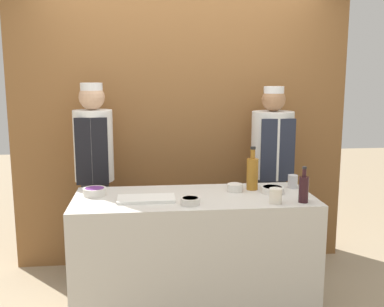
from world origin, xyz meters
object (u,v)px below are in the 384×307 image
(sauce_bowl_red, at_px, (272,189))
(bottle_amber, at_px, (252,173))
(sauce_bowl_purple, at_px, (95,191))
(bottle_wine, at_px, (304,188))
(cup_cream, at_px, (276,196))
(cutting_board, at_px, (146,199))
(chef_right, at_px, (271,174))
(chef_left, at_px, (95,174))
(sauce_bowl_yellow, at_px, (190,201))
(cup_steel, at_px, (293,181))
(sauce_bowl_white, at_px, (235,187))

(sauce_bowl_red, height_order, bottle_amber, bottle_amber)
(sauce_bowl_red, xyz_separation_m, sauce_bowl_purple, (-1.26, 0.06, 0.01))
(bottle_wine, height_order, cup_cream, bottle_wine)
(cutting_board, distance_m, bottle_wine, 1.06)
(sauce_bowl_purple, distance_m, bottle_amber, 1.15)
(cup_cream, xyz_separation_m, chef_right, (0.24, 0.94, -0.06))
(sauce_bowl_red, height_order, chef_right, chef_right)
(bottle_amber, relative_size, chef_left, 0.19)
(sauce_bowl_purple, height_order, cup_cream, cup_cream)
(sauce_bowl_purple, bearing_deg, sauce_bowl_yellow, -24.26)
(sauce_bowl_yellow, xyz_separation_m, chef_right, (0.80, 0.90, -0.04))
(cup_cream, bearing_deg, cup_steel, 57.37)
(sauce_bowl_white, relative_size, bottle_amber, 0.35)
(cutting_board, distance_m, cup_cream, 0.87)
(sauce_bowl_yellow, distance_m, sauce_bowl_white, 0.47)
(sauce_bowl_white, height_order, chef_right, chef_right)
(sauce_bowl_red, distance_m, bottle_amber, 0.19)
(sauce_bowl_white, bearing_deg, sauce_bowl_yellow, -140.18)
(sauce_bowl_yellow, distance_m, chef_right, 1.21)
(sauce_bowl_yellow, height_order, cutting_board, sauce_bowl_yellow)
(bottle_wine, relative_size, chef_right, 0.15)
(cup_steel, relative_size, chef_left, 0.06)
(bottle_wine, xyz_separation_m, chef_right, (0.05, 0.93, -0.11))
(cutting_board, distance_m, bottle_amber, 0.82)
(cup_steel, bearing_deg, bottle_amber, -178.26)
(bottle_amber, bearing_deg, bottle_wine, -54.86)
(sauce_bowl_purple, height_order, bottle_amber, bottle_amber)
(sauce_bowl_red, bearing_deg, cup_cream, -101.64)
(cup_steel, bearing_deg, sauce_bowl_yellow, -156.59)
(sauce_bowl_yellow, bearing_deg, bottle_amber, 34.48)
(sauce_bowl_purple, relative_size, cutting_board, 0.42)
(sauce_bowl_red, bearing_deg, bottle_amber, 137.60)
(sauce_bowl_red, distance_m, chef_left, 1.49)
(sauce_bowl_red, relative_size, cutting_board, 0.42)
(sauce_bowl_yellow, distance_m, cup_steel, 0.88)
(sauce_bowl_red, bearing_deg, chef_left, 153.05)
(bottle_amber, bearing_deg, cutting_board, -165.26)
(bottle_amber, xyz_separation_m, bottle_wine, (0.26, -0.37, -0.03))
(sauce_bowl_red, xyz_separation_m, sauce_bowl_yellow, (-0.62, -0.23, 0.00))
(cutting_board, bearing_deg, cup_steel, 11.13)
(sauce_bowl_yellow, xyz_separation_m, cup_steel, (0.81, 0.35, 0.02))
(sauce_bowl_yellow, height_order, cup_cream, cup_cream)
(bottle_wine, height_order, cup_steel, bottle_wine)
(sauce_bowl_red, bearing_deg, sauce_bowl_yellow, -159.63)
(sauce_bowl_yellow, distance_m, sauce_bowl_purple, 0.71)
(bottle_wine, bearing_deg, chef_right, 86.93)
(cup_steel, xyz_separation_m, cup_cream, (-0.24, -0.38, 0.00))
(sauce_bowl_white, bearing_deg, cup_steel, 6.48)
(sauce_bowl_purple, relative_size, bottle_amber, 0.51)
(cup_cream, distance_m, chef_right, 0.97)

